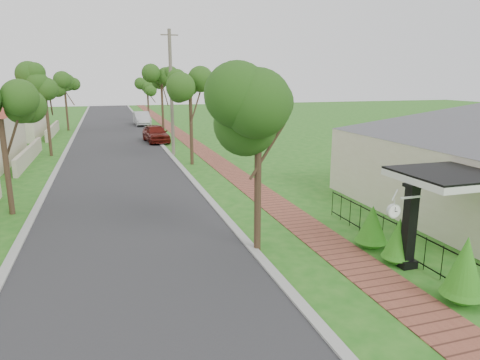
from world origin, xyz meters
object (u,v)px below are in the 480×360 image
parked_car_red (156,134)px  station_clock (395,210)px  utility_pole (171,93)px  near_tree (258,121)px  parked_car_white (142,119)px  porch_post (409,231)px

parked_car_red → station_clock: (3.29, -27.90, 1.19)m
utility_pole → station_clock: utility_pole is taller
parked_car_red → utility_pole: utility_pole is taller
near_tree → station_clock: bearing=-45.1°
utility_pole → station_clock: (2.79, -21.27, -2.44)m
parked_car_red → station_clock: station_clock is taller
parked_car_red → utility_pole: size_ratio=0.51×
near_tree → station_clock: (2.89, -2.90, -2.20)m
parked_car_white → near_tree: 39.51m
porch_post → utility_pole: size_ratio=0.29×
porch_post → parked_car_red: porch_post is taller
porch_post → station_clock: size_ratio=2.40×
parked_car_red → utility_pole: (0.50, -6.63, 3.63)m
parked_car_red → parked_car_white: (-0.00, 14.37, 0.03)m
parked_car_white → station_clock: 42.41m
parked_car_white → utility_pole: (0.50, -21.00, 3.61)m
near_tree → utility_pole: utility_pole is taller
porch_post → station_clock: (-0.86, -0.40, 0.83)m
near_tree → utility_pole: size_ratio=0.60×
porch_post → utility_pole: 21.43m
porch_post → parked_car_white: size_ratio=0.53×
utility_pole → near_tree: bearing=-90.3°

